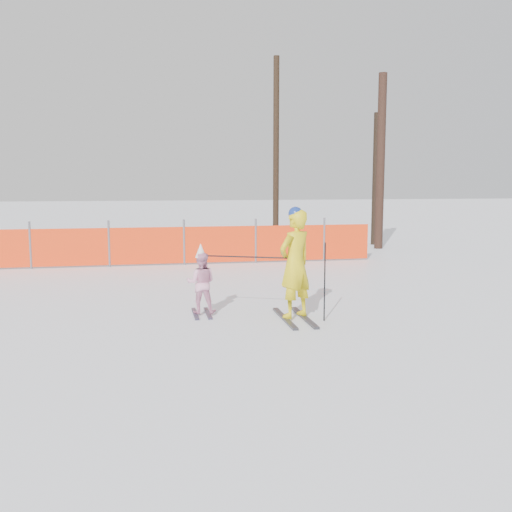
% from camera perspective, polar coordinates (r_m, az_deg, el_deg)
% --- Properties ---
extents(ground, '(120.00, 120.00, 0.00)m').
position_cam_1_polar(ground, '(9.56, 0.56, -6.34)').
color(ground, white).
rests_on(ground, ground).
extents(adult, '(0.78, 1.46, 1.87)m').
position_cam_1_polar(adult, '(9.41, 3.93, -0.77)').
color(adult, black).
rests_on(adult, ground).
extents(child, '(0.57, 0.84, 1.23)m').
position_cam_1_polar(child, '(9.83, -5.51, -2.62)').
color(child, black).
rests_on(child, ground).
extents(ski_poles, '(1.85, 0.80, 1.30)m').
position_cam_1_polar(ski_poles, '(9.45, 2.85, -1.30)').
color(ski_poles, black).
rests_on(ski_poles, ground).
extents(safety_fence, '(15.35, 0.06, 1.25)m').
position_cam_1_polar(safety_fence, '(15.79, -15.91, 0.91)').
color(safety_fence, '#595960').
rests_on(safety_fence, ground).
extents(tree_trunks, '(3.95, 1.45, 6.45)m').
position_cam_1_polar(tree_trunks, '(20.14, 9.63, 8.94)').
color(tree_trunks, '#311D15').
rests_on(tree_trunks, ground).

